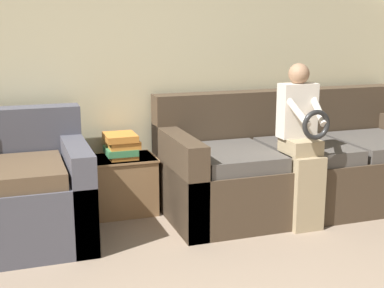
# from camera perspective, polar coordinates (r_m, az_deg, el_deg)

# --- Properties ---
(wall_back) EXTENTS (7.46, 0.06, 2.55)m
(wall_back) POSITION_cam_1_polar(r_m,az_deg,el_deg) (4.45, -7.44, 9.58)
(wall_back) COLOR beige
(wall_back) RESTS_ON ground_plane
(couch_main) EXTENTS (2.29, 0.98, 0.94)m
(couch_main) POSITION_cam_1_polar(r_m,az_deg,el_deg) (4.59, 11.17, -2.37)
(couch_main) COLOR #473828
(couch_main) RESTS_ON ground_plane
(child_left_seated) EXTENTS (0.28, 0.37, 1.23)m
(child_left_seated) POSITION_cam_1_polar(r_m,az_deg,el_deg) (4.06, 11.68, 0.53)
(child_left_seated) COLOR tan
(child_left_seated) RESTS_ON ground_plane
(side_shelf) EXTENTS (0.53, 0.39, 0.46)m
(side_shelf) POSITION_cam_1_polar(r_m,az_deg,el_deg) (4.38, -7.41, -4.27)
(side_shelf) COLOR olive
(side_shelf) RESTS_ON ground_plane
(book_stack) EXTENTS (0.26, 0.28, 0.19)m
(book_stack) POSITION_cam_1_polar(r_m,az_deg,el_deg) (4.29, -7.54, -0.16)
(book_stack) COLOR orange
(book_stack) RESTS_ON side_shelf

